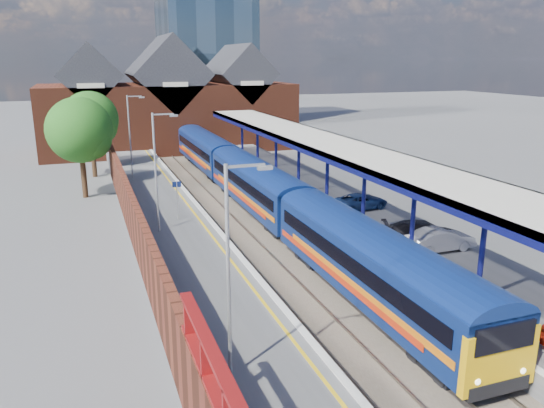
# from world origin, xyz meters

# --- Properties ---
(ground) EXTENTS (240.00, 240.00, 0.00)m
(ground) POSITION_xyz_m (0.00, 30.00, 0.00)
(ground) COLOR #5B5B5E
(ground) RESTS_ON ground
(ballast_bed) EXTENTS (6.00, 76.00, 0.06)m
(ballast_bed) POSITION_xyz_m (0.00, 20.00, 0.03)
(ballast_bed) COLOR #473D33
(ballast_bed) RESTS_ON ground
(rails) EXTENTS (4.51, 76.00, 0.14)m
(rails) POSITION_xyz_m (0.00, 20.00, 0.12)
(rails) COLOR slate
(rails) RESTS_ON ground
(left_platform) EXTENTS (5.00, 76.00, 1.00)m
(left_platform) POSITION_xyz_m (-5.50, 20.00, 0.50)
(left_platform) COLOR #565659
(left_platform) RESTS_ON ground
(right_platform) EXTENTS (6.00, 76.00, 1.00)m
(right_platform) POSITION_xyz_m (6.00, 20.00, 0.50)
(right_platform) COLOR #565659
(right_platform) RESTS_ON ground
(coping_left) EXTENTS (0.30, 76.00, 0.05)m
(coping_left) POSITION_xyz_m (-3.15, 20.00, 1.02)
(coping_left) COLOR silver
(coping_left) RESTS_ON left_platform
(coping_right) EXTENTS (0.30, 76.00, 0.05)m
(coping_right) POSITION_xyz_m (3.15, 20.00, 1.02)
(coping_right) COLOR silver
(coping_right) RESTS_ON right_platform
(yellow_line) EXTENTS (0.14, 76.00, 0.01)m
(yellow_line) POSITION_xyz_m (-3.75, 20.00, 1.01)
(yellow_line) COLOR yellow
(yellow_line) RESTS_ON left_platform
(train) EXTENTS (2.87, 65.90, 3.45)m
(train) POSITION_xyz_m (1.49, 35.65, 2.12)
(train) COLOR navy
(train) RESTS_ON ground
(canopy) EXTENTS (4.50, 52.00, 4.48)m
(canopy) POSITION_xyz_m (5.48, 21.95, 5.25)
(canopy) COLOR #0D1051
(canopy) RESTS_ON right_platform
(lamp_post_b) EXTENTS (1.48, 0.18, 7.00)m
(lamp_post_b) POSITION_xyz_m (-6.36, 6.00, 4.99)
(lamp_post_b) COLOR #A5A8AA
(lamp_post_b) RESTS_ON left_platform
(lamp_post_c) EXTENTS (1.48, 0.18, 7.00)m
(lamp_post_c) POSITION_xyz_m (-6.36, 22.00, 4.99)
(lamp_post_c) COLOR #A5A8AA
(lamp_post_c) RESTS_ON left_platform
(lamp_post_d) EXTENTS (1.48, 0.18, 7.00)m
(lamp_post_d) POSITION_xyz_m (-6.36, 38.00, 4.99)
(lamp_post_d) COLOR #A5A8AA
(lamp_post_d) RESTS_ON left_platform
(platform_sign) EXTENTS (0.55, 0.08, 2.50)m
(platform_sign) POSITION_xyz_m (-5.00, 24.00, 2.69)
(platform_sign) COLOR #A5A8AA
(platform_sign) RESTS_ON left_platform
(brick_wall) EXTENTS (0.35, 50.00, 3.86)m
(brick_wall) POSITION_xyz_m (-8.10, 13.54, 2.45)
(brick_wall) COLOR #5E2818
(brick_wall) RESTS_ON left_platform
(station_building) EXTENTS (30.00, 12.12, 13.78)m
(station_building) POSITION_xyz_m (0.00, 58.00, 5.45)
(station_building) COLOR #5E2818
(station_building) RESTS_ON ground
(tree_near) EXTENTS (5.20, 5.20, 8.10)m
(tree_near) POSITION_xyz_m (-10.35, 35.91, 5.35)
(tree_near) COLOR #382314
(tree_near) RESTS_ON ground
(tree_far) EXTENTS (5.20, 5.20, 8.10)m
(tree_far) POSITION_xyz_m (-9.35, 43.91, 5.35)
(tree_far) COLOR #382314
(tree_far) RESTS_ON ground
(parked_car_silver) EXTENTS (3.74, 1.32, 1.23)m
(parked_car_silver) POSITION_xyz_m (7.21, 13.52, 1.62)
(parked_car_silver) COLOR silver
(parked_car_silver) RESTS_ON right_platform
(parked_car_dark) EXTENTS (4.84, 3.25, 1.30)m
(parked_car_dark) POSITION_xyz_m (6.95, 14.68, 1.65)
(parked_car_dark) COLOR black
(parked_car_dark) RESTS_ON right_platform
(parked_car_blue) EXTENTS (4.10, 2.30, 1.08)m
(parked_car_blue) POSITION_xyz_m (7.19, 22.20, 1.54)
(parked_car_blue) COLOR navy
(parked_car_blue) RESTS_ON right_platform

